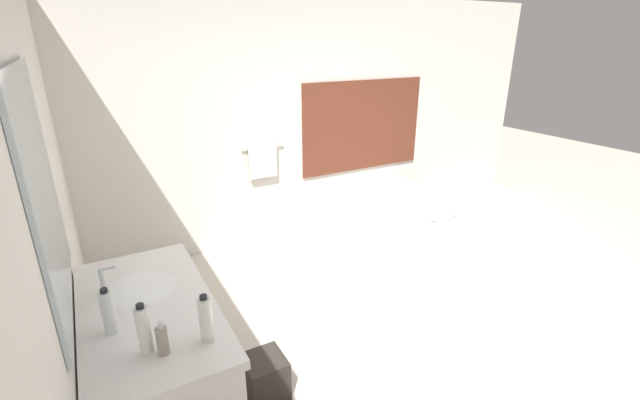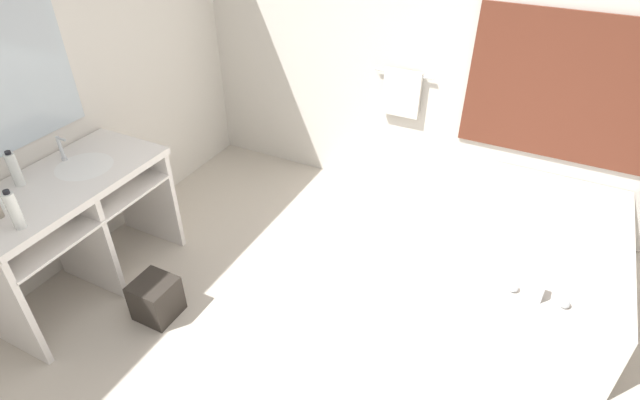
% 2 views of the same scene
% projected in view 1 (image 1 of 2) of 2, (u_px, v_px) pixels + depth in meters
% --- Properties ---
extents(ground_plane, '(16.00, 16.00, 0.00)m').
position_uv_depth(ground_plane, '(404.00, 334.00, 3.47)').
color(ground_plane, beige).
rests_on(ground_plane, ground).
extents(wall_back_with_blinds, '(7.40, 0.13, 2.70)m').
position_uv_depth(wall_back_with_blinds, '(287.00, 123.00, 4.82)').
color(wall_back_with_blinds, silver).
rests_on(wall_back_with_blinds, ground_plane).
extents(wall_left_with_mirror, '(0.08, 7.40, 2.70)m').
position_uv_depth(wall_left_with_mirror, '(46.00, 245.00, 1.97)').
color(wall_left_with_mirror, silver).
rests_on(wall_left_with_mirror, ground_plane).
extents(vanity_counter, '(0.67, 1.33, 0.91)m').
position_uv_depth(vanity_counter, '(153.00, 340.00, 2.40)').
color(vanity_counter, white).
rests_on(vanity_counter, ground_plane).
extents(sink_faucet, '(0.09, 0.04, 0.18)m').
position_uv_depth(sink_faucet, '(103.00, 283.00, 2.33)').
color(sink_faucet, silver).
rests_on(sink_faucet, vanity_counter).
extents(bathtub, '(1.03, 1.58, 0.65)m').
position_uv_depth(bathtub, '(399.00, 217.00, 4.99)').
color(bathtub, silver).
rests_on(bathtub, ground_plane).
extents(water_bottle_1, '(0.06, 0.06, 0.26)m').
position_uv_depth(water_bottle_1, '(144.00, 330.00, 1.91)').
color(water_bottle_1, silver).
rests_on(water_bottle_1, vanity_counter).
extents(water_bottle_2, '(0.06, 0.06, 0.24)m').
position_uv_depth(water_bottle_2, '(108.00, 312.00, 2.05)').
color(water_bottle_2, silver).
rests_on(water_bottle_2, vanity_counter).
extents(water_bottle_3, '(0.06, 0.06, 0.25)m').
position_uv_depth(water_bottle_3, '(206.00, 319.00, 1.99)').
color(water_bottle_3, silver).
rests_on(water_bottle_3, vanity_counter).
extents(soap_dispenser, '(0.05, 0.05, 0.17)m').
position_uv_depth(soap_dispenser, '(162.00, 340.00, 1.92)').
color(soap_dispenser, gray).
rests_on(soap_dispenser, vanity_counter).
extents(waste_bin, '(0.27, 0.27, 0.29)m').
position_uv_depth(waste_bin, '(265.00, 377.00, 2.83)').
color(waste_bin, '#2D2823').
rests_on(waste_bin, ground_plane).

